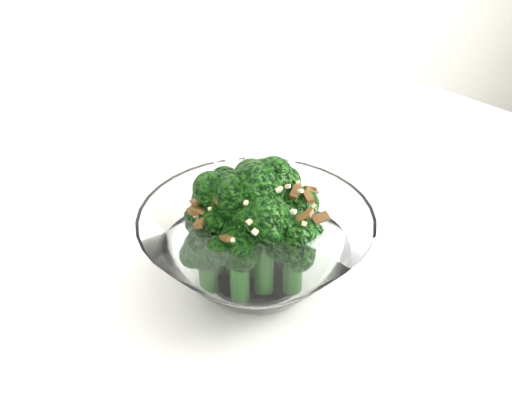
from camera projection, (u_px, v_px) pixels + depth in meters
name	position (u px, v px, depth m)	size (l,w,h in m)	color
broccoli_dish	(256.00, 240.00, 0.49)	(0.20, 0.20, 0.12)	white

